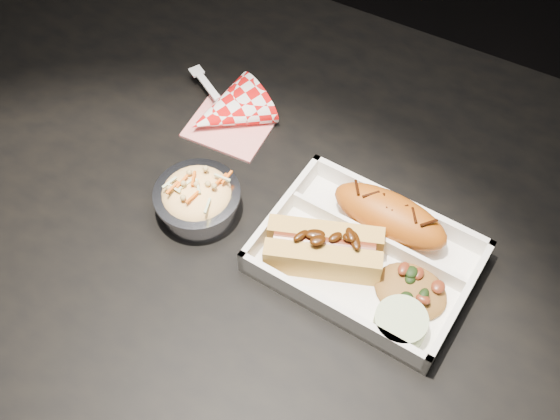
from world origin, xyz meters
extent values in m
cube|color=black|center=(0.00, 0.00, -0.03)|extent=(4.00, 4.00, 0.05)
cube|color=black|center=(0.00, 0.00, 0.73)|extent=(1.20, 0.80, 0.03)
cylinder|color=black|center=(-0.55, 0.35, 0.36)|extent=(0.05, 0.05, 0.72)
cube|color=white|center=(0.15, -0.03, 0.75)|extent=(0.26, 0.20, 0.01)
cube|color=white|center=(0.16, 0.06, 0.77)|extent=(0.25, 0.03, 0.04)
cube|color=white|center=(0.14, -0.11, 0.77)|extent=(0.25, 0.03, 0.04)
cube|color=white|center=(0.03, -0.02, 0.77)|extent=(0.02, 0.18, 0.04)
cube|color=white|center=(0.27, -0.04, 0.77)|extent=(0.02, 0.18, 0.04)
cube|color=white|center=(0.15, 0.00, 0.77)|extent=(0.23, 0.02, 0.03)
ellipsoid|color=#AB5111|center=(0.15, 0.03, 0.78)|extent=(0.16, 0.07, 0.05)
cube|color=gold|center=(0.11, -0.07, 0.78)|extent=(0.14, 0.07, 0.04)
cube|color=gold|center=(0.10, -0.03, 0.78)|extent=(0.14, 0.07, 0.04)
cylinder|color=maroon|center=(0.10, -0.05, 0.79)|extent=(0.12, 0.07, 0.03)
ellipsoid|color=brown|center=(0.21, -0.04, 0.77)|extent=(0.09, 0.08, 0.03)
cylinder|color=#AFC293|center=(0.22, -0.09, 0.77)|extent=(0.06, 0.06, 0.03)
cylinder|color=silver|center=(-0.07, -0.06, 0.77)|extent=(0.10, 0.10, 0.04)
cylinder|color=silver|center=(-0.07, -0.06, 0.79)|extent=(0.11, 0.11, 0.01)
ellipsoid|color=#F4EFAC|center=(-0.07, -0.06, 0.79)|extent=(0.09, 0.09, 0.04)
cube|color=red|center=(-0.11, 0.08, 0.75)|extent=(0.11, 0.09, 0.00)
cone|color=red|center=(-0.12, 0.09, 0.77)|extent=(0.14, 0.15, 0.10)
cube|color=white|center=(-0.17, 0.12, 0.77)|extent=(0.06, 0.04, 0.00)
cube|color=white|center=(-0.20, 0.14, 0.77)|extent=(0.02, 0.02, 0.00)
camera|label=1|loc=(0.26, -0.46, 1.49)|focal=45.00mm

